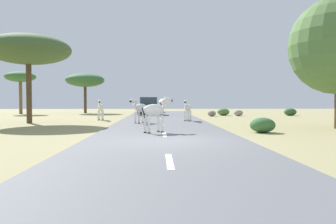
# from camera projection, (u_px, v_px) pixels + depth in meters

# --- Properties ---
(ground_plane) EXTENTS (90.00, 90.00, 0.00)m
(ground_plane) POSITION_uv_depth(u_px,v_px,m) (169.00, 142.00, 11.77)
(ground_plane) COLOR #998E60
(road) EXTENTS (6.00, 64.00, 0.05)m
(road) POSITION_uv_depth(u_px,v_px,m) (166.00, 141.00, 11.76)
(road) COLOR slate
(road) RESTS_ON ground_plane
(lane_markings) EXTENTS (0.16, 56.00, 0.01)m
(lane_markings) POSITION_uv_depth(u_px,v_px,m) (166.00, 144.00, 10.76)
(lane_markings) COLOR silver
(lane_markings) RESTS_ON road
(zebra_0) EXTENTS (0.72, 1.56, 1.51)m
(zebra_0) POSITION_uv_depth(u_px,v_px,m) (187.00, 108.00, 22.73)
(zebra_0) COLOR silver
(zebra_0) RESTS_ON road
(zebra_1) EXTENTS (0.53, 1.68, 1.58)m
(zebra_1) POSITION_uv_depth(u_px,v_px,m) (101.00, 108.00, 24.50)
(zebra_1) COLOR silver
(zebra_1) RESTS_ON ground_plane
(zebra_2) EXTENTS (1.49, 1.27, 1.64)m
(zebra_2) POSITION_uv_depth(u_px,v_px,m) (155.00, 111.00, 14.61)
(zebra_2) COLOR silver
(zebra_2) RESTS_ON road
(zebra_3) EXTENTS (1.19, 1.45, 1.58)m
(zebra_3) POSITION_uv_depth(u_px,v_px,m) (140.00, 108.00, 20.56)
(zebra_3) COLOR silver
(zebra_3) RESTS_ON road
(car_0) EXTENTS (2.07, 4.37, 1.74)m
(car_0) POSITION_uv_depth(u_px,v_px,m) (149.00, 107.00, 32.59)
(car_0) COLOR black
(car_0) RESTS_ON road
(car_1) EXTENTS (2.27, 4.46, 1.74)m
(car_1) POSITION_uv_depth(u_px,v_px,m) (149.00, 106.00, 39.70)
(car_1) COLOR #1E479E
(car_1) RESTS_ON road
(tree_0) EXTENTS (3.21, 3.21, 4.58)m
(tree_0) POSITION_uv_depth(u_px,v_px,m) (20.00, 77.00, 35.46)
(tree_0) COLOR brown
(tree_0) RESTS_ON ground_plane
(tree_2) EXTENTS (4.40, 4.40, 4.57)m
(tree_2) POSITION_uv_depth(u_px,v_px,m) (85.00, 80.00, 37.79)
(tree_2) COLOR #4C3823
(tree_2) RESTS_ON ground_plane
(tree_4) EXTENTS (5.38, 5.38, 5.68)m
(tree_4) POSITION_uv_depth(u_px,v_px,m) (28.00, 50.00, 21.10)
(tree_4) COLOR #4C3823
(tree_4) RESTS_ON ground_plane
(bush_0) EXTENTS (1.18, 1.06, 0.71)m
(bush_0) POSITION_uv_depth(u_px,v_px,m) (290.00, 112.00, 31.76)
(bush_0) COLOR #2D5628
(bush_0) RESTS_ON ground_plane
(bush_2) EXTENTS (1.17, 1.05, 0.70)m
(bush_2) POSITION_uv_depth(u_px,v_px,m) (223.00, 112.00, 32.02)
(bush_2) COLOR #4C7038
(bush_2) RESTS_ON ground_plane
(bush_3) EXTENTS (1.16, 1.04, 0.69)m
(bush_3) POSITION_uv_depth(u_px,v_px,m) (263.00, 125.00, 15.09)
(bush_3) COLOR #386633
(bush_3) RESTS_ON ground_plane
(rock_0) EXTENTS (0.85, 0.61, 0.57)m
(rock_0) POSITION_uv_depth(u_px,v_px,m) (239.00, 113.00, 30.96)
(rock_0) COLOR gray
(rock_0) RESTS_ON ground_plane
(rock_1) EXTENTS (0.77, 0.80, 0.52)m
(rock_1) POSITION_uv_depth(u_px,v_px,m) (212.00, 113.00, 30.51)
(rock_1) COLOR gray
(rock_1) RESTS_ON ground_plane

